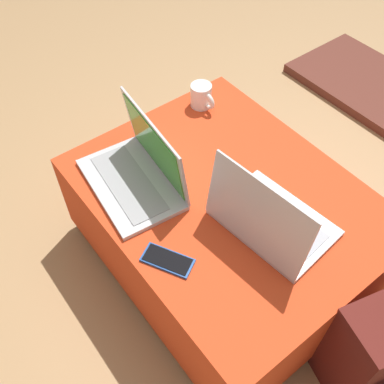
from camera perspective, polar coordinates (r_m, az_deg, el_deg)
ground_plane at (r=1.73m, az=3.75°, el=-8.31°), size 14.00×14.00×0.00m
ottoman at (r=1.57m, az=4.11°, el=-4.62°), size 0.95×0.75×0.39m
laptop_near at (r=1.42m, az=-6.80°, el=2.65°), size 0.38×0.27×0.24m
laptop_far at (r=1.30m, az=9.67°, el=-3.48°), size 0.36×0.27×0.25m
cell_phone at (r=1.27m, az=-3.12°, el=-8.64°), size 0.16×0.13×0.01m
coffee_mug at (r=1.69m, az=1.24°, el=12.09°), size 0.11×0.08×0.09m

